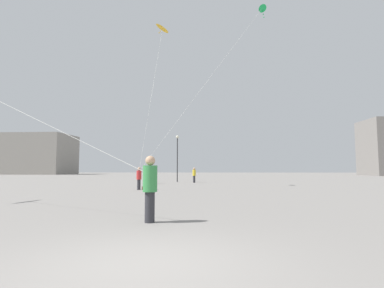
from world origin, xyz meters
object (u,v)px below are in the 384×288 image
at_px(kite_emerald_diamond, 258,14).
at_px(building_left_hall, 26,155).
at_px(person_in_white, 151,174).
at_px(handbag_beside_flyer, 144,188).
at_px(person_in_green, 150,186).
at_px(person_in_red, 139,177).
at_px(person_in_yellow, 194,174).
at_px(lamppost_east, 177,151).
at_px(kite_amber_diamond, 163,28).

xyz_separation_m(kite_emerald_diamond, building_left_hall, (-60.76, 68.53, -8.65)).
xyz_separation_m(person_in_white, handbag_beside_flyer, (1.15, -9.62, -0.88)).
bearing_deg(person_in_green, person_in_red, 104.53).
distance_m(person_in_green, handbag_beside_flyer, 13.78).
relative_size(person_in_red, person_in_white, 0.88).
height_order(person_in_yellow, handbag_beside_flyer, person_in_yellow).
xyz_separation_m(person_in_red, person_in_white, (-0.80, 9.72, 0.12)).
relative_size(person_in_green, handbag_beside_flyer, 5.71).
distance_m(person_in_white, lamppost_east, 5.28).
bearing_deg(kite_emerald_diamond, person_in_green, -110.40).
xyz_separation_m(person_in_red, lamppost_east, (1.62, 13.62, 2.74)).
bearing_deg(kite_emerald_diamond, person_in_red, -159.26).
relative_size(building_left_hall, handbag_beside_flyer, 88.94).
bearing_deg(handbag_beside_flyer, person_in_yellow, 74.87).
height_order(kite_emerald_diamond, lamppost_east, kite_emerald_diamond).
relative_size(person_in_red, person_in_green, 0.88).
relative_size(building_left_hall, lamppost_east, 5.20).
relative_size(person_in_white, kite_amber_diamond, 0.14).
bearing_deg(person_in_yellow, person_in_red, 153.17).
bearing_deg(person_in_yellow, kite_emerald_diamond, -156.46).
bearing_deg(handbag_beside_flyer, kite_emerald_diamond, 20.92).
relative_size(person_in_yellow, handbag_beside_flyer, 5.27).
distance_m(kite_emerald_diamond, kite_amber_diamond, 8.46).
distance_m(person_in_white, person_in_green, 23.42).
bearing_deg(lamppost_east, person_in_green, -86.78).
height_order(building_left_hall, lamppost_east, building_left_hall).
distance_m(kite_emerald_diamond, lamppost_east, 16.99).
relative_size(lamppost_east, handbag_beside_flyer, 17.10).
relative_size(person_in_red, kite_emerald_diamond, 0.11).
xyz_separation_m(person_in_green, handbag_beside_flyer, (-2.79, 13.47, -0.88)).
height_order(lamppost_east, handbag_beside_flyer, lamppost_east).
xyz_separation_m(person_in_red, kite_emerald_diamond, (9.44, 3.57, 13.99)).
bearing_deg(person_in_red, handbag_beside_flyer, 96.88).
height_order(person_in_green, kite_emerald_diamond, kite_emerald_diamond).
bearing_deg(person_in_red, lamppost_east, 164.17).
xyz_separation_m(person_in_red, handbag_beside_flyer, (0.35, 0.10, -0.77)).
bearing_deg(kite_emerald_diamond, kite_amber_diamond, 176.02).
bearing_deg(person_in_red, person_in_white, 175.64).
bearing_deg(building_left_hall, handbag_beside_flyer, -54.34).
bearing_deg(person_in_white, person_in_green, -67.72).
relative_size(person_in_yellow, building_left_hall, 0.06).
bearing_deg(handbag_beside_flyer, person_in_red, -164.05).
bearing_deg(person_in_white, kite_emerald_diamond, -18.40).
relative_size(person_in_red, handbag_beside_flyer, 5.05).
bearing_deg(building_left_hall, person_in_green, -57.50).
bearing_deg(person_in_yellow, person_in_green, 168.60).
height_order(person_in_white, handbag_beside_flyer, person_in_white).
xyz_separation_m(person_in_yellow, handbag_beside_flyer, (-3.28, -12.13, -0.80)).
height_order(kite_emerald_diamond, building_left_hall, kite_emerald_diamond).
distance_m(person_in_yellow, person_in_white, 5.09).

